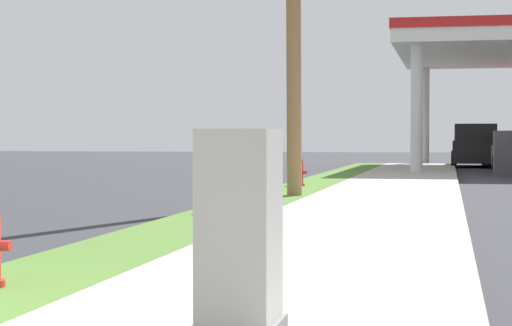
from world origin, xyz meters
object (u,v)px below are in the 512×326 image
object	(u,v)px
fire_hydrant_second	(218,192)
truck_black_on_apron	(475,147)
fire_hydrant_third	(299,173)
utility_cabinet	(240,238)

from	to	relation	value
fire_hydrant_second	truck_black_on_apron	bearing A→B (deg)	80.36
fire_hydrant_third	truck_black_on_apron	bearing A→B (deg)	76.59
fire_hydrant_third	utility_cabinet	bearing A→B (deg)	-82.21
utility_cabinet	truck_black_on_apron	size ratio (longest dim) A/B	0.24
fire_hydrant_second	utility_cabinet	distance (m)	9.78
fire_hydrant_third	utility_cabinet	xyz separation A→B (m)	(2.46, -17.97, 0.28)
fire_hydrant_third	truck_black_on_apron	xyz separation A→B (m)	(4.96, 20.78, 0.47)
fire_hydrant_third	fire_hydrant_second	bearing A→B (deg)	-90.14
fire_hydrant_second	truck_black_on_apron	xyz separation A→B (m)	(4.98, 29.30, 0.47)
truck_black_on_apron	fire_hydrant_second	bearing A→B (deg)	-99.64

